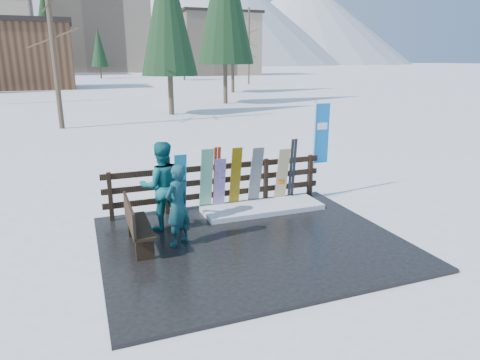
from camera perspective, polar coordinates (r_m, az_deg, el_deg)
name	(u,v)px	position (r m, az deg, el deg)	size (l,w,h in m)	color
ground	(251,244)	(8.98, 1.51, -8.48)	(700.00, 700.00, 0.00)	white
deck	(251,242)	(8.97, 1.51, -8.25)	(6.00, 5.00, 0.08)	black
fence	(218,182)	(10.67, -2.92, -0.29)	(5.60, 0.10, 1.15)	black
snow_patch	(263,208)	(10.64, 3.02, -3.73)	(2.97, 1.00, 0.12)	white
bench	(136,223)	(8.66, -13.74, -5.64)	(0.41, 1.50, 0.97)	black
snowboard_0	(180,185)	(10.19, -7.97, -0.63)	(0.29, 0.03, 1.54)	#26ADD1
snowboard_1	(206,180)	(10.33, -4.52, -0.03)	(0.30, 0.03, 1.65)	silver
snowboard_2	(235,178)	(10.56, -0.61, 0.29)	(0.26, 0.03, 1.61)	#FBB500
snowboard_3	(220,184)	(10.46, -2.74, -0.58)	(0.28, 0.03, 1.35)	silver
snowboard_4	(256,177)	(10.75, 2.09, 0.47)	(0.30, 0.03, 1.58)	black
snowboard_5	(282,176)	(11.06, 5.62, 0.59)	(0.31, 0.03, 1.47)	silver
ski_pair_a	(217,178)	(10.47, -3.13, 0.22)	(0.17, 0.26, 1.61)	#B22B15
ski_pair_b	(292,170)	(11.24, 6.98, 1.35)	(0.17, 0.17, 1.66)	black
rental_flag	(320,137)	(11.69, 10.61, 5.63)	(0.45, 0.04, 2.60)	silver
person_front	(178,205)	(8.54, -8.30, -3.37)	(0.61, 0.40, 1.67)	#185C54
person_back	(162,186)	(9.39, -10.37, -0.79)	(0.95, 0.74, 1.95)	#125E64
resort_buildings	(87,35)	(123.20, -19.75, 17.76)	(73.00, 87.60, 22.60)	tan
trees	(126,39)	(54.51, -14.90, 17.75)	(42.24, 68.80, 13.23)	#382B1E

